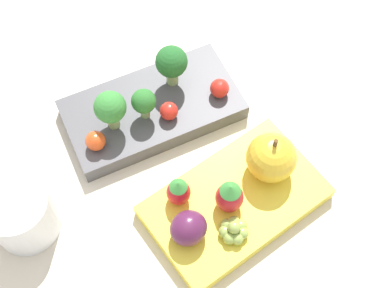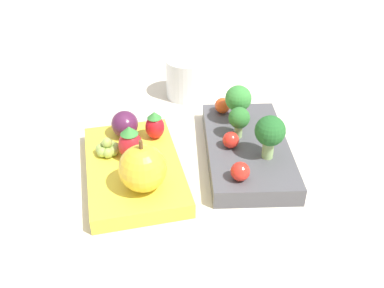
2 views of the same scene
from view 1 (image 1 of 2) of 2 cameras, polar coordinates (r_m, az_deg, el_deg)
The scene contains 15 objects.
ground_plane at distance 0.63m, azimuth -0.54°, elevation -1.60°, with size 4.00×4.00×0.00m, color beige.
bento_box_savoury at distance 0.65m, azimuth -4.19°, elevation 3.73°, with size 0.22×0.14×0.02m.
bento_box_fruit at distance 0.60m, azimuth 4.59°, elevation -6.20°, with size 0.19×0.12×0.02m.
broccoli_floret_0 at distance 0.63m, azimuth -2.20°, elevation 8.65°, with size 0.04×0.04×0.06m.
broccoli_floret_1 at distance 0.61m, azimuth -5.17°, elevation 4.48°, with size 0.03×0.03×0.04m.
broccoli_floret_2 at distance 0.60m, azimuth -8.71°, elevation 3.80°, with size 0.04×0.04×0.06m.
cherry_tomato_0 at distance 0.62m, azimuth -2.49°, elevation 3.54°, with size 0.02×0.02×0.02m.
cherry_tomato_1 at distance 0.61m, azimuth -10.25°, elevation 0.33°, with size 0.02×0.02×0.02m.
cherry_tomato_2 at distance 0.64m, azimuth 2.96°, elevation 5.96°, with size 0.02×0.02×0.02m.
apple at distance 0.58m, azimuth 8.46°, elevation -1.44°, with size 0.06×0.06×0.06m.
strawberry_0 at distance 0.57m, azimuth -1.45°, elevation -5.08°, with size 0.03×0.03×0.04m.
strawberry_1 at distance 0.56m, azimuth 4.28°, elevation -5.43°, with size 0.03×0.03×0.05m.
plum at distance 0.55m, azimuth -0.38°, elevation -8.96°, with size 0.04×0.04×0.04m.
grape_cluster at distance 0.57m, azimuth 4.46°, elevation -9.16°, with size 0.03×0.03×0.02m.
drinking_cup at distance 0.59m, azimuth -17.75°, elevation -7.16°, with size 0.07×0.07×0.07m.
Camera 1 is at (-0.16, -0.24, 0.56)m, focal length 50.00 mm.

